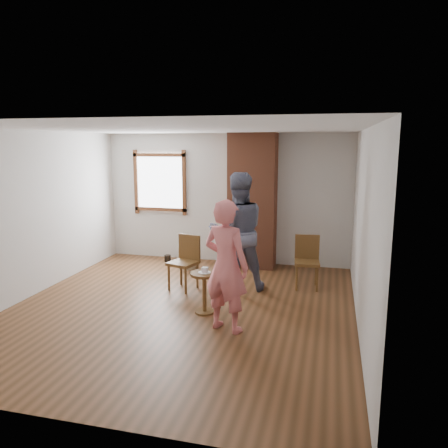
{
  "coord_description": "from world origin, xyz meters",
  "views": [
    {
      "loc": [
        2.1,
        -5.77,
        2.41
      ],
      "look_at": [
        0.46,
        0.8,
        1.15
      ],
      "focal_mm": 35.0,
      "sensor_mm": 36.0,
      "label": 1
    }
  ],
  "objects_px": {
    "stoneware_crock": "(187,257)",
    "dining_chair_right": "(307,258)",
    "side_table": "(204,286)",
    "person_pink": "(226,266)",
    "dining_chair_left": "(186,259)",
    "man": "(238,232)"
  },
  "relations": [
    {
      "from": "side_table",
      "to": "person_pink",
      "type": "bearing_deg",
      "value": -47.45
    },
    {
      "from": "side_table",
      "to": "man",
      "type": "xyz_separation_m",
      "value": [
        0.23,
        1.14,
        0.57
      ]
    },
    {
      "from": "stoneware_crock",
      "to": "man",
      "type": "relative_size",
      "value": 0.22
    },
    {
      "from": "person_pink",
      "to": "man",
      "type": "bearing_deg",
      "value": -64.16
    },
    {
      "from": "dining_chair_right",
      "to": "person_pink",
      "type": "bearing_deg",
      "value": -119.58
    },
    {
      "from": "side_table",
      "to": "stoneware_crock",
      "type": "bearing_deg",
      "value": 115.06
    },
    {
      "from": "dining_chair_right",
      "to": "stoneware_crock",
      "type": "bearing_deg",
      "value": 161.22
    },
    {
      "from": "dining_chair_left",
      "to": "dining_chair_right",
      "type": "bearing_deg",
      "value": 32.81
    },
    {
      "from": "stoneware_crock",
      "to": "dining_chair_right",
      "type": "bearing_deg",
      "value": -13.47
    },
    {
      "from": "person_pink",
      "to": "dining_chair_left",
      "type": "bearing_deg",
      "value": -35.38
    },
    {
      "from": "dining_chair_left",
      "to": "person_pink",
      "type": "xyz_separation_m",
      "value": [
        1.05,
        -1.45,
        0.36
      ]
    },
    {
      "from": "man",
      "to": "person_pink",
      "type": "distance_m",
      "value": 1.63
    },
    {
      "from": "man",
      "to": "dining_chair_right",
      "type": "bearing_deg",
      "value": 177.03
    },
    {
      "from": "person_pink",
      "to": "side_table",
      "type": "bearing_deg",
      "value": -28.8
    },
    {
      "from": "stoneware_crock",
      "to": "dining_chair_right",
      "type": "xyz_separation_m",
      "value": [
        2.33,
        -0.56,
        0.28
      ]
    },
    {
      "from": "person_pink",
      "to": "dining_chair_right",
      "type": "bearing_deg",
      "value": -95.62
    },
    {
      "from": "stoneware_crock",
      "to": "dining_chair_right",
      "type": "relative_size",
      "value": 0.49
    },
    {
      "from": "dining_chair_left",
      "to": "dining_chair_right",
      "type": "distance_m",
      "value": 2.04
    },
    {
      "from": "dining_chair_left",
      "to": "person_pink",
      "type": "height_order",
      "value": "person_pink"
    },
    {
      "from": "side_table",
      "to": "dining_chair_left",
      "type": "bearing_deg",
      "value": 122.31
    },
    {
      "from": "stoneware_crock",
      "to": "man",
      "type": "distance_m",
      "value": 1.72
    },
    {
      "from": "dining_chair_right",
      "to": "side_table",
      "type": "bearing_deg",
      "value": -136.38
    }
  ]
}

